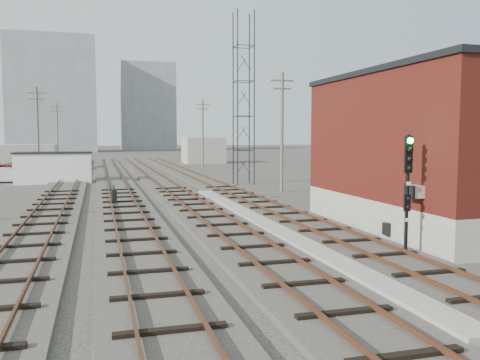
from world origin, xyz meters
name	(u,v)px	position (x,y,z in m)	size (l,w,h in m)	color
ground	(152,168)	(0.00, 60.00, 0.00)	(320.00, 320.00, 0.00)	#282621
track_right	(201,180)	(2.50, 39.00, 0.11)	(3.20, 90.00, 0.39)	#332D28
track_mid_right	(159,181)	(-1.50, 39.00, 0.11)	(3.20, 90.00, 0.39)	#332D28
track_mid_left	(115,182)	(-5.50, 39.00, 0.11)	(3.20, 90.00, 0.39)	#332D28
track_left	(68,183)	(-9.50, 39.00, 0.11)	(3.20, 90.00, 0.39)	#332D28
platform_curb	(265,226)	(0.50, 14.00, 0.13)	(0.90, 28.00, 0.26)	gray
brick_building	(424,150)	(7.50, 12.00, 3.63)	(6.54, 12.20, 7.22)	gray
lattice_tower	(244,99)	(5.50, 35.00, 7.50)	(1.60, 1.60, 15.00)	black
utility_pole_left_b	(38,130)	(-12.50, 45.00, 4.80)	(1.80, 0.24, 9.00)	#595147
utility_pole_left_c	(57,132)	(-12.50, 70.00, 4.80)	(1.80, 0.24, 9.00)	#595147
utility_pole_right_a	(282,129)	(6.50, 28.00, 4.80)	(1.80, 0.24, 9.00)	#595147
utility_pole_right_b	(203,132)	(6.50, 58.00, 4.80)	(1.80, 0.24, 9.00)	#595147
apartment_left	(53,95)	(-18.00, 135.00, 15.00)	(22.00, 14.00, 30.00)	gray
apartment_right	(148,107)	(8.00, 150.00, 13.00)	(16.00, 12.00, 26.00)	gray
shed_left	(22,157)	(-16.00, 60.00, 1.60)	(8.00, 5.00, 3.20)	gray
shed_right	(203,150)	(9.00, 70.00, 2.00)	(6.00, 6.00, 4.00)	gray
signal_mast	(408,184)	(3.70, 7.57, 2.59)	(0.40, 0.42, 4.34)	gray
switch_stand	(114,197)	(-6.01, 23.48, 0.57)	(0.33, 0.33, 1.22)	black
site_trailer	(54,167)	(-10.78, 40.66, 1.43)	(6.74, 2.95, 2.84)	white
car_red	(5,170)	(-16.24, 49.15, 0.71)	(1.67, 4.15, 1.41)	maroon
car_silver	(8,175)	(-14.82, 42.01, 0.70)	(1.49, 4.27, 1.41)	#B8BCC0
car_grey	(17,168)	(-15.79, 53.95, 0.62)	(1.75, 4.30, 1.25)	slate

